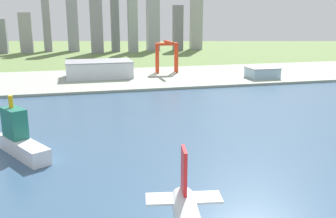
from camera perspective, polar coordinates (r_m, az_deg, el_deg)
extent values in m
plane|color=#637E45|center=(232.25, -2.58, -3.26)|extent=(2400.00, 2400.00, 0.00)
cube|color=#385675|center=(177.33, 1.38, -8.83)|extent=(840.00, 360.00, 0.15)
cube|color=#9CA795|center=(415.30, -7.90, 4.51)|extent=(840.00, 140.00, 2.50)
cube|color=red|center=(57.77, 2.40, -10.21)|extent=(1.19, 4.10, 9.06)
cube|color=silver|center=(59.25, 2.36, -13.20)|extent=(11.95, 5.64, 0.36)
cube|color=white|center=(203.58, -20.84, -5.52)|extent=(28.78, 41.13, 7.81)
cube|color=#1E6B59|center=(207.51, -21.99, -1.94)|extent=(14.27, 17.01, 15.09)
cylinder|color=yellow|center=(206.94, -22.48, 1.02)|extent=(2.25, 2.25, 6.25)
cube|color=red|center=(438.57, -1.51, 7.40)|extent=(2.20, 2.20, 31.65)
cube|color=red|center=(444.08, 1.38, 7.48)|extent=(2.20, 2.20, 31.65)
cube|color=red|center=(446.33, -1.74, 7.51)|extent=(2.20, 2.20, 31.65)
cube|color=red|center=(451.74, 1.10, 7.59)|extent=(2.20, 2.20, 31.65)
cube|color=red|center=(443.41, -0.19, 9.71)|extent=(25.17, 10.00, 2.80)
cube|color=red|center=(434.12, 0.12, 9.99)|extent=(2.60, 37.57, 2.60)
cube|color=silver|center=(420.54, -10.27, 5.85)|extent=(68.95, 41.77, 16.45)
cube|color=gray|center=(419.41, -10.33, 7.04)|extent=(70.33, 42.61, 1.20)
cube|color=#99BCD1|center=(421.04, 13.93, 5.23)|extent=(30.37, 24.92, 10.12)
cube|color=gray|center=(420.26, 13.98, 6.00)|extent=(30.98, 25.42, 1.20)
cube|color=gray|center=(755.01, -23.80, 9.94)|extent=(21.91, 19.64, 60.78)
cube|color=#99979B|center=(748.95, -20.50, 10.64)|extent=(21.32, 21.33, 71.91)
cube|color=#929298|center=(765.87, -17.76, 13.04)|extent=(14.11, 19.21, 128.58)
cube|color=#9595A1|center=(758.17, -14.19, 13.76)|extent=(20.35, 27.45, 141.60)
cube|color=gray|center=(710.48, -10.67, 12.23)|extent=(21.49, 15.19, 99.01)
cube|color=gray|center=(737.11, -8.02, 14.69)|extent=(14.22, 19.95, 158.24)
cube|color=#999FA0|center=(717.44, -5.31, 12.34)|extent=(16.49, 17.90, 97.08)
cube|color=#9B9CA6|center=(746.00, -2.28, 13.20)|extent=(22.06, 25.04, 116.52)
cube|color=slate|center=(750.64, 1.48, 12.02)|extent=(16.35, 20.69, 85.39)
cube|color=#9E9F9F|center=(778.08, 4.27, 14.06)|extent=(20.06, 22.56, 139.63)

